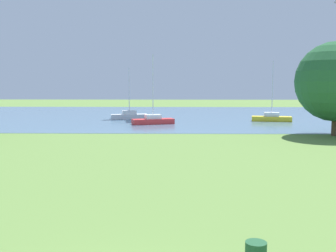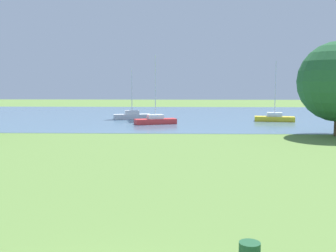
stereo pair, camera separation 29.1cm
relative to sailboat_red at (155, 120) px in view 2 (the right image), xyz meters
The scene contains 5 objects.
ground_plane 16.62m from the sailboat_red, 86.08° to the right, with size 160.00×160.00×0.00m, color olive.
water_surface 11.49m from the sailboat_red, 84.33° to the left, with size 140.00×40.00×0.02m, color slate.
sailboat_red is the anchor object (origin of this frame).
sailboat_white 7.33m from the sailboat_red, 118.61° to the left, with size 5.02×2.69×6.72m.
sailboat_yellow 14.98m from the sailboat_red, 14.08° to the left, with size 4.99×2.30×7.39m.
Camera 2 is at (1.88, -7.75, 4.93)m, focal length 43.04 mm.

